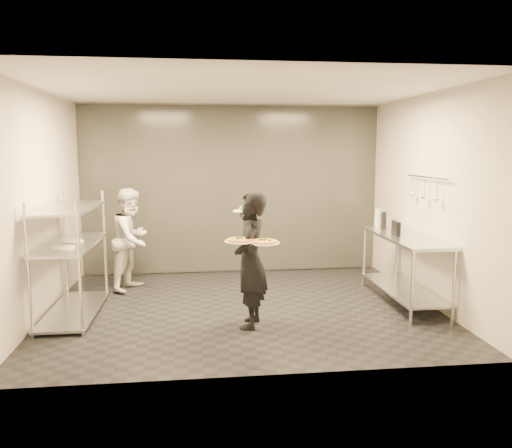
{
  "coord_description": "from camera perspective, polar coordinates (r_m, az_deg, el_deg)",
  "views": [
    {
      "loc": [
        -0.58,
        -6.3,
        2.06
      ],
      "look_at": [
        0.18,
        0.08,
        1.1
      ],
      "focal_mm": 35.0,
      "sensor_mm": 36.0,
      "label": 1
    }
  ],
  "objects": [
    {
      "name": "bottle_dark",
      "position": [
        7.42,
        14.4,
        0.37
      ],
      "size": [
        0.07,
        0.07,
        0.25
      ],
      "primitive_type": "cylinder",
      "color": "black",
      "rests_on": "prep_counter"
    },
    {
      "name": "prep_counter",
      "position": [
        7.03,
        16.57,
        -3.64
      ],
      "size": [
        0.6,
        1.8,
        0.92
      ],
      "color": "silver",
      "rests_on": "ground"
    },
    {
      "name": "bottle_green",
      "position": [
        7.65,
        13.74,
        0.75
      ],
      "size": [
        0.08,
        0.08,
        0.28
      ],
      "primitive_type": "cylinder",
      "color": "#94A193",
      "rests_on": "prep_counter"
    },
    {
      "name": "salad_plate",
      "position": [
        6.01,
        -1.33,
        1.68
      ],
      "size": [
        0.28,
        0.28,
        0.07
      ],
      "color": "white",
      "rests_on": "waiter"
    },
    {
      "name": "pizza_plate_near",
      "position": [
        5.52,
        -1.82,
        -1.86
      ],
      "size": [
        0.35,
        0.35,
        0.05
      ],
      "color": "white",
      "rests_on": "waiter"
    },
    {
      "name": "pos_monitor",
      "position": [
        6.94,
        15.7,
        -0.47
      ],
      "size": [
        0.09,
        0.27,
        0.19
      ],
      "primitive_type": "cube",
      "rotation": [
        0.0,
        0.0,
        -0.12
      ],
      "color": "black",
      "rests_on": "prep_counter"
    },
    {
      "name": "pizza_plate_far",
      "position": [
        5.52,
        0.92,
        -2.06
      ],
      "size": [
        0.35,
        0.35,
        0.05
      ],
      "color": "white",
      "rests_on": "waiter"
    },
    {
      "name": "room_shell",
      "position": [
        7.53,
        -2.31,
        3.47
      ],
      "size": [
        5.0,
        4.0,
        2.8
      ],
      "color": "black",
      "rests_on": "ground"
    },
    {
      "name": "utensil_rail",
      "position": [
        7.0,
        18.76,
        3.84
      ],
      "size": [
        0.07,
        1.2,
        0.31
      ],
      "color": "silver",
      "rests_on": "room_shell"
    },
    {
      "name": "pass_rack",
      "position": [
        6.62,
        -20.37,
        -3.29
      ],
      "size": [
        0.6,
        1.6,
        1.5
      ],
      "color": "silver",
      "rests_on": "ground"
    },
    {
      "name": "chef",
      "position": [
        7.58,
        -14.01,
        -1.7
      ],
      "size": [
        0.81,
        0.9,
        1.5
      ],
      "primitive_type": "imported",
      "rotation": [
        0.0,
        0.0,
        1.16
      ],
      "color": "silver",
      "rests_on": "ground"
    },
    {
      "name": "bottle_clear",
      "position": [
        7.69,
        14.35,
        0.38
      ],
      "size": [
        0.05,
        0.05,
        0.18
      ],
      "primitive_type": "cylinder",
      "color": "#94A193",
      "rests_on": "prep_counter"
    },
    {
      "name": "waiter",
      "position": [
        5.78,
        -0.61,
        -4.16
      ],
      "size": [
        0.51,
        0.65,
        1.59
      ],
      "primitive_type": "imported",
      "rotation": [
        0.0,
        0.0,
        -1.81
      ],
      "color": "black",
      "rests_on": "ground"
    }
  ]
}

